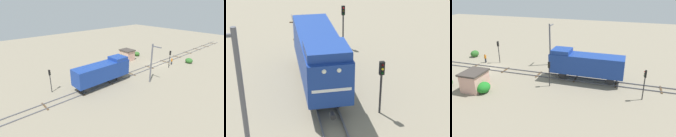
# 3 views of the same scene
# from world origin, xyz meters

# --- Properties ---
(ground_plane) EXTENTS (112.35, 112.35, 0.00)m
(ground_plane) POSITION_xyz_m (0.00, 0.00, 0.00)
(ground_plane) COLOR gray
(railway_track) EXTENTS (2.40, 74.90, 0.16)m
(railway_track) POSITION_xyz_m (0.00, -0.00, 0.07)
(railway_track) COLOR #595960
(railway_track) RESTS_ON ground
(locomotive) EXTENTS (2.90, 11.60, 4.60)m
(locomotive) POSITION_xyz_m (0.00, 17.07, 2.77)
(locomotive) COLOR navy
(locomotive) RESTS_ON railway_track
(traffic_signal_near) EXTENTS (0.32, 0.34, 4.08)m
(traffic_signal_near) POSITION_xyz_m (-3.20, 0.03, 2.84)
(traffic_signal_near) COLOR #262628
(traffic_signal_near) RESTS_ON ground
(traffic_signal_mid) EXTENTS (0.32, 0.34, 3.75)m
(traffic_signal_mid) POSITION_xyz_m (3.40, 12.56, 2.62)
(traffic_signal_mid) COLOR #262628
(traffic_signal_mid) RESTS_ON ground
(traffic_signal_far) EXTENTS (0.32, 0.34, 4.08)m
(traffic_signal_far) POSITION_xyz_m (3.60, 25.43, 2.84)
(traffic_signal_far) COLOR #262628
(traffic_signal_far) RESTS_ON ground
(worker_near_track) EXTENTS (0.38, 0.38, 1.70)m
(worker_near_track) POSITION_xyz_m (-2.40, -2.49, 1.00)
(worker_near_track) COLOR #262B38
(worker_near_track) RESTS_ON ground
(catenary_mast) EXTENTS (1.94, 0.28, 7.50)m
(catenary_mast) POSITION_xyz_m (-5.07, 9.57, 3.99)
(catenary_mast) COLOR #595960
(catenary_mast) RESTS_ON ground
(relay_hut) EXTENTS (3.50, 2.90, 2.74)m
(relay_hut) POSITION_xyz_m (7.50, 2.96, 1.39)
(relay_hut) COLOR #D19E8C
(relay_hut) RESTS_ON ground
(bush_near) EXTENTS (1.79, 1.46, 1.30)m
(bush_near) POSITION_xyz_m (-4.72, -6.70, 0.65)
(bush_near) COLOR #2C6326
(bush_near) RESTS_ON ground
(bush_mid) EXTENTS (1.69, 1.39, 1.23)m
(bush_mid) POSITION_xyz_m (8.00, -1.58, 0.62)
(bush_mid) COLOR #316226
(bush_mid) RESTS_ON ground
(bush_far) EXTENTS (2.03, 1.66, 1.48)m
(bush_far) POSITION_xyz_m (7.93, 4.63, 0.74)
(bush_far) COLOR #207A26
(bush_far) RESTS_ON ground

